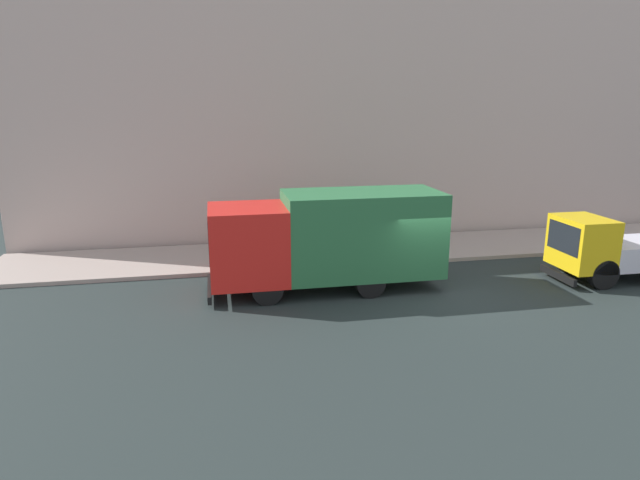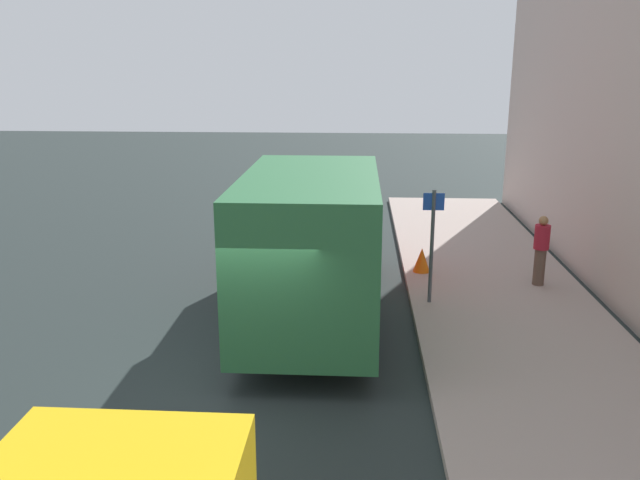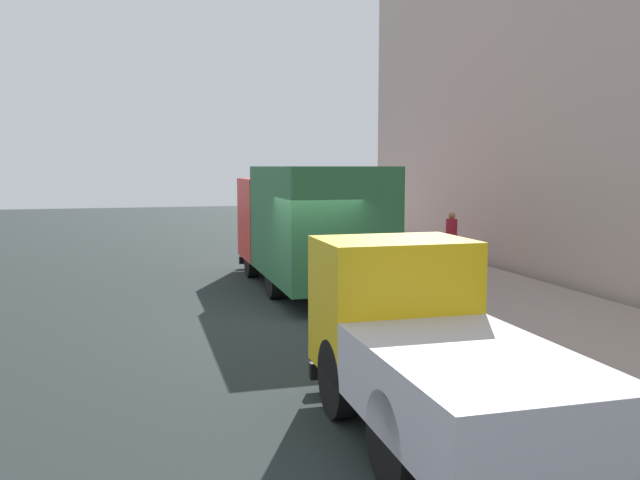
{
  "view_description": "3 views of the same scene",
  "coord_description": "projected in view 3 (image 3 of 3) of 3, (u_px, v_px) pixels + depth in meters",
  "views": [
    {
      "loc": [
        -15.51,
        6.71,
        5.91
      ],
      "look_at": [
        1.0,
        3.43,
        1.65
      ],
      "focal_mm": 30.2,
      "sensor_mm": 36.0,
      "label": 1
    },
    {
      "loc": [
        1.81,
        -9.63,
        5.15
      ],
      "look_at": [
        1.04,
        3.54,
        1.54
      ],
      "focal_mm": 36.59,
      "sensor_mm": 36.0,
      "label": 2
    },
    {
      "loc": [
        -3.26,
        -13.49,
        3.18
      ],
      "look_at": [
        1.27,
        2.97,
        1.28
      ],
      "focal_mm": 37.25,
      "sensor_mm": 36.0,
      "label": 3
    }
  ],
  "objects": [
    {
      "name": "ground",
      "position": [
        300.0,
        316.0,
        14.14
      ],
      "size": [
        80.0,
        80.0,
        0.0
      ],
      "primitive_type": "plane",
      "color": "#242C2C"
    },
    {
      "name": "street_sign_post",
      "position": [
        386.0,
        223.0,
        18.43
      ],
      "size": [
        0.44,
        0.08,
        2.46
      ],
      "color": "#4C5156",
      "rests_on": "sidewalk"
    },
    {
      "name": "traffic_cone_orange",
      "position": [
        362.0,
        255.0,
        20.6
      ],
      "size": [
        0.42,
        0.42,
        0.6
      ],
      "primitive_type": "cone",
      "color": "orange",
      "rests_on": "sidewalk"
    },
    {
      "name": "sidewalk",
      "position": [
        509.0,
        300.0,
        15.46
      ],
      "size": [
        4.05,
        30.0,
        0.15
      ],
      "primitive_type": "cube",
      "color": "#A39187",
      "rests_on": "ground"
    },
    {
      "name": "large_utility_truck",
      "position": [
        306.0,
        222.0,
        17.21
      ],
      "size": [
        2.48,
        7.55,
        3.18
      ],
      "rotation": [
        0.0,
        0.0,
        0.0
      ],
      "color": "red",
      "rests_on": "ground"
    },
    {
      "name": "building_facade",
      "position": [
        612.0,
        69.0,
        15.53
      ],
      "size": [
        0.5,
        30.0,
        10.9
      ],
      "primitive_type": "cube",
      "color": "#C2A99F",
      "rests_on": "ground"
    },
    {
      "name": "pedestrian_walking",
      "position": [
        451.0,
        237.0,
        20.44
      ],
      "size": [
        0.42,
        0.42,
        1.64
      ],
      "rotation": [
        0.0,
        0.0,
        2.92
      ],
      "color": "brown",
      "rests_on": "sidewalk"
    },
    {
      "name": "small_flatbed_truck",
      "position": [
        427.0,
        347.0,
        7.77
      ],
      "size": [
        1.98,
        4.65,
        2.23
      ],
      "rotation": [
        0.0,
        0.0,
        -0.01
      ],
      "color": "yellow",
      "rests_on": "ground"
    }
  ]
}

